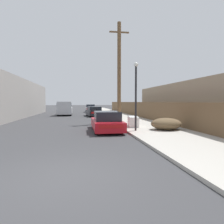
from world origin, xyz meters
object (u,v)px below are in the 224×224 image
parked_sports_car_red (106,122)px  car_parked_far (91,108)px  pickup_truck (65,109)px  car_parked_mid (94,112)px  utility_pole (119,71)px  discarded_fridge (133,121)px  street_lamp (136,91)px  brush_pile (166,124)px

parked_sports_car_red → car_parked_far: 23.88m
pickup_truck → car_parked_mid: bearing=147.5°
parked_sports_car_red → utility_pole: utility_pole is taller
parked_sports_car_red → pickup_truck: size_ratio=0.85×
discarded_fridge → street_lamp: street_lamp is taller
car_parked_mid → brush_pile: car_parked_mid is taller
discarded_fridge → parked_sports_car_red: (-2.07, -1.11, 0.10)m
discarded_fridge → car_parked_mid: car_parked_mid is taller
car_parked_mid → street_lamp: size_ratio=1.09×
discarded_fridge → car_parked_far: 22.84m
car_parked_far → street_lamp: (1.38, -24.92, 1.90)m
pickup_truck → street_lamp: street_lamp is taller
car_parked_mid → car_parked_far: 10.67m
pickup_truck → utility_pole: utility_pole is taller
street_lamp → brush_pile: size_ratio=2.15×
brush_pile → parked_sports_car_red: bearing=165.4°
parked_sports_car_red → brush_pile: bearing=-13.9°
discarded_fridge → car_parked_mid: size_ratio=0.40×
street_lamp → parked_sports_car_red: bearing=147.8°
parked_sports_car_red → brush_pile: (3.66, -0.95, -0.08)m
pickup_truck → brush_pile: bearing=113.0°
parked_sports_car_red → brush_pile: 3.78m
car_parked_far → pickup_truck: bearing=-111.6°
parked_sports_car_red → utility_pole: 7.00m
car_parked_far → pickup_truck: pickup_truck is taller
car_parked_far → street_lamp: bearing=-82.5°
car_parked_mid → pickup_truck: size_ratio=0.85×
car_parked_far → brush_pile: (3.39, -24.83, -0.16)m
parked_sports_car_red → brush_pile: size_ratio=2.35×
discarded_fridge → brush_pile: size_ratio=0.95×
parked_sports_car_red → pickup_truck: 16.03m
pickup_truck → utility_pole: 12.28m
car_parked_far → brush_pile: car_parked_far is taller
car_parked_mid → car_parked_far: size_ratio=1.07×
parked_sports_car_red → utility_pole: (1.89, 5.34, 4.12)m
brush_pile → pickup_truck: bearing=114.2°
car_parked_mid → brush_pile: 14.60m
pickup_truck → utility_pole: bearing=117.7°
discarded_fridge → brush_pile: (1.59, -2.07, 0.02)m
utility_pole → street_lamp: utility_pole is taller
pickup_truck → brush_pile: size_ratio=2.77×
car_parked_far → utility_pole: (1.62, -18.54, 4.04)m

